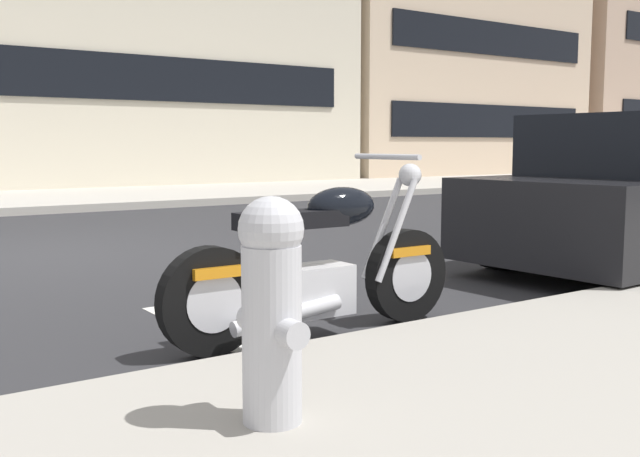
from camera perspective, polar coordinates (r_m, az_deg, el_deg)
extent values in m
plane|color=#28282B|center=(8.27, -20.81, -1.98)|extent=(260.00, 260.00, 0.00)
cube|color=#ADA89E|center=(20.64, 7.87, 3.43)|extent=(120.00, 5.00, 0.14)
cube|color=silver|center=(4.45, -7.72, -8.61)|extent=(0.12, 2.20, 0.01)
cylinder|color=black|center=(4.89, 6.71, -3.61)|extent=(0.61, 0.11, 0.61)
cylinder|color=silver|center=(4.89, 6.71, -3.61)|extent=(0.34, 0.12, 0.34)
cylinder|color=black|center=(4.11, -8.49, -5.58)|extent=(0.61, 0.11, 0.61)
cylinder|color=silver|center=(4.11, -8.49, -5.58)|extent=(0.34, 0.12, 0.34)
cube|color=silver|center=(4.46, -0.22, -4.74)|extent=(0.40, 0.26, 0.30)
cube|color=black|center=(4.30, -2.20, 0.69)|extent=(0.68, 0.22, 0.10)
ellipsoid|color=black|center=(4.50, 1.68, 1.72)|extent=(0.48, 0.24, 0.24)
cube|color=orange|center=(4.10, -7.90, -3.21)|extent=(0.36, 0.18, 0.06)
cube|color=orange|center=(4.85, 6.55, -1.68)|extent=(0.32, 0.16, 0.06)
cylinder|color=silver|center=(4.80, 4.88, 0.03)|extent=(0.34, 0.04, 0.65)
cylinder|color=silver|center=(4.69, 5.96, -0.13)|extent=(0.34, 0.04, 0.65)
cylinder|color=silver|center=(4.70, 5.17, 5.57)|extent=(0.04, 0.62, 0.04)
sphere|color=silver|center=(4.83, 6.99, 4.15)|extent=(0.15, 0.15, 0.15)
cylinder|color=silver|center=(4.21, -2.53, -6.72)|extent=(0.71, 0.09, 0.16)
cylinder|color=black|center=(7.07, 13.75, -0.58)|extent=(0.63, 0.25, 0.62)
cylinder|color=#B7B7BC|center=(2.72, -3.75, -8.21)|extent=(0.22, 0.22, 0.66)
sphere|color=#B7B7BC|center=(2.65, -3.82, -0.05)|extent=(0.24, 0.24, 0.24)
cylinder|color=#B7B7BC|center=(2.83, -5.23, -6.96)|extent=(0.10, 0.08, 0.10)
cylinder|color=#B7B7BC|center=(2.60, -2.15, -8.17)|extent=(0.10, 0.08, 0.10)
cube|color=black|center=(18.96, -12.39, 11.28)|extent=(10.64, 0.06, 1.10)
cube|color=beige|center=(29.87, 5.79, 12.79)|extent=(10.66, 10.29, 8.88)
cube|color=black|center=(25.98, 13.22, 8.10)|extent=(8.95, 0.06, 1.10)
cube|color=black|center=(26.21, 13.38, 14.12)|extent=(8.95, 0.06, 1.10)
cube|color=tan|center=(40.20, 22.37, 12.25)|extent=(15.83, 8.97, 11.03)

